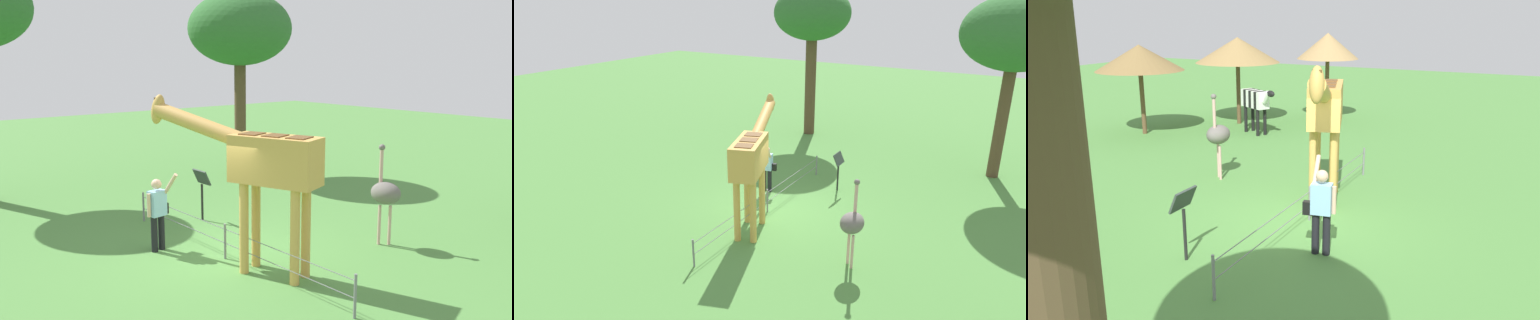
% 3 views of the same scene
% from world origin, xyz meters
% --- Properties ---
extents(ground_plane, '(60.00, 60.00, 0.00)m').
position_xyz_m(ground_plane, '(0.00, 0.00, 0.00)').
color(ground_plane, '#4C843D').
extents(giraffe, '(3.82, 1.72, 3.39)m').
position_xyz_m(giraffe, '(-0.98, 0.05, 2.15)').
color(giraffe, gold).
rests_on(giraffe, ground_plane).
extents(visitor, '(0.61, 0.57, 1.74)m').
position_xyz_m(visitor, '(1.32, 0.96, 0.90)').
color(visitor, black).
rests_on(visitor, ground_plane).
extents(ostrich, '(0.70, 0.56, 2.25)m').
position_xyz_m(ostrich, '(-1.51, -3.11, 1.18)').
color(ostrich, '#CC9E93').
rests_on(ostrich, ground_plane).
extents(tree_east, '(3.59, 3.59, 6.33)m').
position_xyz_m(tree_east, '(6.69, -5.43, 5.01)').
color(tree_east, brown).
rests_on(tree_east, ground_plane).
extents(tree_northeast, '(3.39, 3.39, 6.67)m').
position_xyz_m(tree_northeast, '(8.21, 2.77, 5.36)').
color(tree_northeast, brown).
rests_on(tree_northeast, ground_plane).
extents(info_sign, '(0.56, 0.21, 1.32)m').
position_xyz_m(info_sign, '(2.62, -1.04, 0.95)').
color(info_sign, black).
rests_on(info_sign, ground_plane).
extents(wire_fence, '(7.05, 0.05, 0.75)m').
position_xyz_m(wire_fence, '(0.00, 0.16, 0.40)').
color(wire_fence, slate).
rests_on(wire_fence, ground_plane).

